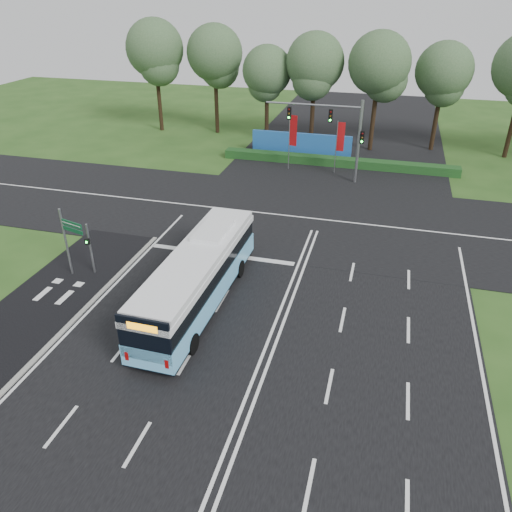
{
  "coord_description": "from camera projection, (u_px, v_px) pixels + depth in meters",
  "views": [
    {
      "loc": [
        4.47,
        -21.43,
        15.45
      ],
      "look_at": [
        -1.89,
        2.0,
        1.99
      ],
      "focal_mm": 35.0,
      "sensor_mm": 36.0,
      "label": 1
    }
  ],
  "objects": [
    {
      "name": "pedestrian_signal",
      "position": [
        90.0,
        247.0,
        29.11
      ],
      "size": [
        0.29,
        0.41,
        3.25
      ],
      "rotation": [
        0.0,
        0.0,
        0.22
      ],
      "color": "gray",
      "rests_on": "ground"
    },
    {
      "name": "city_bus",
      "position": [
        198.0,
        277.0,
        26.24
      ],
      "size": [
        2.78,
        12.12,
        3.47
      ],
      "rotation": [
        0.0,
        0.0,
        -0.02
      ],
      "color": "#6EC9FF",
      "rests_on": "ground"
    },
    {
      "name": "traffic_light_gantry",
      "position": [
        338.0,
        128.0,
        41.59
      ],
      "size": [
        8.41,
        0.28,
        7.0
      ],
      "color": "gray",
      "rests_on": "ground"
    },
    {
      "name": "banner_flag_mid",
      "position": [
        339.0,
        140.0,
        43.94
      ],
      "size": [
        0.7,
        0.07,
        4.76
      ],
      "rotation": [
        0.0,
        0.0,
        0.02
      ],
      "color": "gray",
      "rests_on": "ground"
    },
    {
      "name": "kerb_strip",
      "position": [
        82.0,
        312.0,
        26.35
      ],
      "size": [
        0.25,
        18.0,
        0.12
      ],
      "primitive_type": "cube",
      "color": "gray",
      "rests_on": "ground"
    },
    {
      "name": "blue_hoarding",
      "position": [
        301.0,
        144.0,
        49.77
      ],
      "size": [
        10.0,
        0.3,
        2.2
      ],
      "primitive_type": "cube",
      "color": "#1F5AA9",
      "rests_on": "ground"
    },
    {
      "name": "ground",
      "position": [
        280.0,
        311.0,
        26.6
      ],
      "size": [
        120.0,
        120.0,
        0.0
      ],
      "primitive_type": "plane",
      "color": "#264A18",
      "rests_on": "ground"
    },
    {
      "name": "bike_path",
      "position": [
        43.0,
        306.0,
        26.92
      ],
      "size": [
        5.0,
        18.0,
        0.06
      ],
      "primitive_type": "cube",
      "color": "black",
      "rests_on": "ground"
    },
    {
      "name": "street_sign",
      "position": [
        69.0,
        236.0,
        28.43
      ],
      "size": [
        1.61,
        0.53,
        4.27
      ],
      "rotation": [
        0.0,
        0.0,
        -0.28
      ],
      "color": "gray",
      "rests_on": "ground"
    },
    {
      "name": "hedge",
      "position": [
        338.0,
        162.0,
        47.08
      ],
      "size": [
        22.0,
        1.2,
        0.8
      ],
      "primitive_type": "cube",
      "color": "#163D16",
      "rests_on": "ground"
    },
    {
      "name": "road_cross",
      "position": [
        316.0,
        219.0,
        36.72
      ],
      "size": [
        120.0,
        14.0,
        0.05
      ],
      "primitive_type": "cube",
      "color": "black",
      "rests_on": "ground"
    },
    {
      "name": "road_main",
      "position": [
        280.0,
        310.0,
        26.59
      ],
      "size": [
        20.0,
        120.0,
        0.04
      ],
      "primitive_type": "cube",
      "color": "black",
      "rests_on": "ground"
    },
    {
      "name": "banner_flag_left",
      "position": [
        292.0,
        134.0,
        44.82
      ],
      "size": [
        0.74,
        0.22,
        5.11
      ],
      "rotation": [
        0.0,
        0.0,
        -0.22
      ],
      "color": "gray",
      "rests_on": "ground"
    },
    {
      "name": "eucalyptus_row",
      "position": [
        371.0,
        64.0,
        48.81
      ],
      "size": [
        54.28,
        8.77,
        12.08
      ],
      "color": "black",
      "rests_on": "ground"
    }
  ]
}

